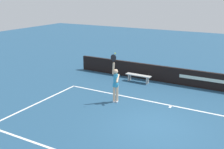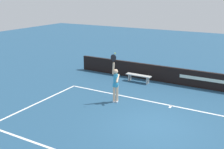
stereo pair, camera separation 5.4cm
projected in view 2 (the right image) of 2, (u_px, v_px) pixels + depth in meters
name	position (u px, v px, depth m)	size (l,w,h in m)	color
ground_plane	(154.00, 126.00, 11.35)	(60.00, 60.00, 0.00)	navy
court_lines	(149.00, 131.00, 10.94)	(12.12, 5.98, 0.00)	white
back_wall	(190.00, 78.00, 16.05)	(15.21, 0.20, 1.01)	black
tennis_player	(116.00, 83.00, 13.55)	(0.50, 0.51, 2.48)	beige
tennis_ball	(115.00, 54.00, 12.86)	(0.07, 0.07, 0.07)	#C5DE32
courtside_bench_near	(139.00, 76.00, 16.82)	(1.64, 0.40, 0.47)	#B3B4B0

